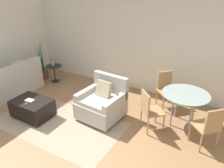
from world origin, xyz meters
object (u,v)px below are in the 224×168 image
at_px(tv_remote_primary, 26,103).
at_px(dining_chair_near_right, 209,125).
at_px(book_stack, 30,100).
at_px(armchair, 102,103).
at_px(dining_chair_far_left, 166,87).
at_px(couch, 5,86).
at_px(picture_frame, 53,63).
at_px(potted_plant, 42,70).
at_px(ottoman, 33,108).
at_px(dining_table, 185,98).
at_px(dining_chair_near_left, 149,109).
at_px(side_table, 54,70).

height_order(tv_remote_primary, dining_chair_near_right, dining_chair_near_right).
relative_size(book_stack, dining_chair_near_right, 0.24).
relative_size(armchair, dining_chair_near_right, 1.09).
bearing_deg(dining_chair_far_left, couch, -156.70).
bearing_deg(picture_frame, potted_plant, 178.55).
distance_m(ottoman, tv_remote_primary, 0.26).
distance_m(tv_remote_primary, dining_chair_near_right, 3.82).
xyz_separation_m(dining_table, dining_chair_near_left, (-0.58, -0.58, -0.14)).
relative_size(couch, book_stack, 9.71).
height_order(potted_plant, picture_frame, potted_plant).
bearing_deg(dining_chair_near_right, ottoman, -166.80).
xyz_separation_m(couch, side_table, (0.47, 1.43, 0.07)).
xyz_separation_m(ottoman, dining_table, (3.12, 1.45, 0.42)).
distance_m(armchair, side_table, 2.57).
xyz_separation_m(dining_table, dining_chair_far_left, (-0.58, 0.58, -0.14)).
bearing_deg(dining_chair_far_left, dining_chair_near_right, -45.00).
bearing_deg(dining_chair_far_left, ottoman, -141.27).
bearing_deg(dining_chair_near_left, couch, -172.25).
bearing_deg(couch, dining_chair_far_left, 23.30).
bearing_deg(ottoman, tv_remote_primary, -81.86).
bearing_deg(book_stack, dining_chair_near_right, 13.73).
bearing_deg(potted_plant, book_stack, -50.77).
height_order(couch, side_table, couch).
bearing_deg(tv_remote_primary, ottoman, 98.14).
xyz_separation_m(armchair, dining_table, (1.69, 0.66, 0.29)).
height_order(couch, ottoman, couch).
distance_m(book_stack, potted_plant, 2.34).
bearing_deg(dining_chair_far_left, side_table, -175.50).
relative_size(ottoman, picture_frame, 4.25).
relative_size(couch, dining_chair_near_right, 2.30).
height_order(ottoman, picture_frame, picture_frame).
bearing_deg(couch, ottoman, -13.11).
distance_m(armchair, book_stack, 1.66).
distance_m(couch, dining_chair_near_right, 5.15).
xyz_separation_m(ottoman, book_stack, (-0.01, -0.04, 0.21)).
bearing_deg(couch, armchair, 9.15).
distance_m(ottoman, dining_chair_far_left, 3.26).
relative_size(ottoman, dining_table, 0.88).
height_order(armchair, dining_chair_near_left, armchair).
bearing_deg(tv_remote_primary, picture_frame, 116.88).
distance_m(couch, dining_chair_far_left, 4.31).
relative_size(picture_frame, dining_chair_near_left, 0.23).
height_order(armchair, side_table, armchair).
xyz_separation_m(book_stack, potted_plant, (-1.48, 1.81, -0.15)).
xyz_separation_m(tv_remote_primary, dining_chair_near_left, (2.51, 1.03, 0.08)).
bearing_deg(potted_plant, dining_chair_near_left, -12.67).
height_order(dining_chair_near_right, dining_chair_far_left, same).
bearing_deg(dining_table, armchair, -158.60).
bearing_deg(dining_chair_near_right, dining_table, 135.00).
bearing_deg(ottoman, book_stack, -105.00).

